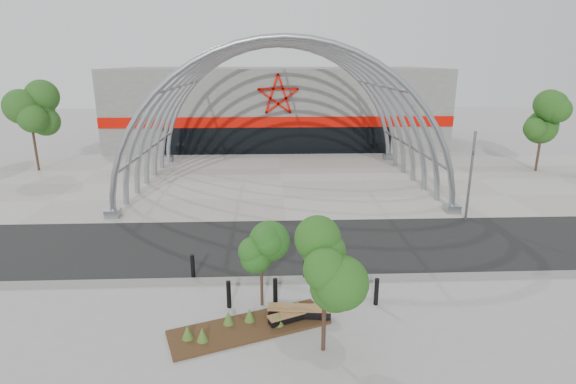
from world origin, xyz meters
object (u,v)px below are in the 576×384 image
at_px(bench_0, 300,313).
at_px(bench_1, 294,317).
at_px(street_tree_1, 325,267).
at_px(street_tree_0, 261,243).
at_px(bollard_2, 275,292).
at_px(signal_pole, 471,175).

height_order(bench_0, bench_1, bench_0).
height_order(street_tree_1, bench_0, street_tree_1).
height_order(street_tree_0, bollard_2, street_tree_0).
bearing_deg(bench_1, signal_pole, 43.96).
xyz_separation_m(street_tree_1, bench_1, (-0.84, 1.60, -2.66)).
distance_m(signal_pole, bench_1, 14.66).
bearing_deg(bench_0, bollard_2, 130.25).
relative_size(signal_pole, bench_0, 2.23).
relative_size(bench_1, bollard_2, 1.78).
bearing_deg(bench_1, bollard_2, 117.76).
xyz_separation_m(street_tree_0, street_tree_1, (1.97, -2.80, 0.36)).
bearing_deg(bench_0, street_tree_1, -70.83).
distance_m(signal_pole, bollard_2, 14.30).
relative_size(street_tree_0, bench_0, 1.52).
height_order(street_tree_1, bollard_2, street_tree_1).
relative_size(street_tree_1, bench_1, 2.10).
bearing_deg(bollard_2, street_tree_1, -62.28).
distance_m(street_tree_1, bench_1, 3.22).
bearing_deg(street_tree_1, bench_1, 117.69).
bearing_deg(street_tree_1, bollard_2, 117.72).
relative_size(signal_pole, street_tree_0, 1.47).
bearing_deg(bench_0, signal_pole, 43.99).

